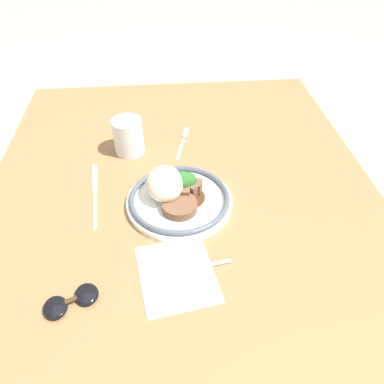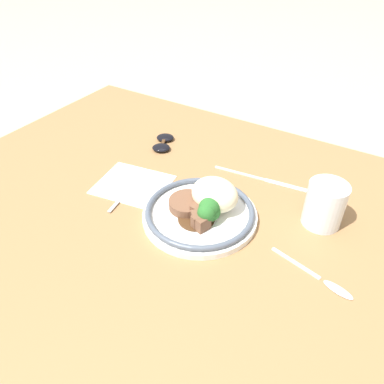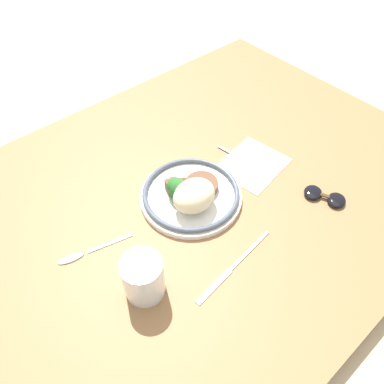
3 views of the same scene
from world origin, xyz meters
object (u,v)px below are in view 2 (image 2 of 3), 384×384
(fork, at_px, (133,185))
(knife, at_px, (263,179))
(juice_glass, at_px, (324,206))
(plate, at_px, (203,208))
(sunglasses, at_px, (163,143))
(spoon, at_px, (327,283))

(fork, height_order, knife, fork)
(juice_glass, distance_m, knife, 0.18)
(knife, bearing_deg, plate, -111.32)
(sunglasses, bearing_deg, plate, -63.17)
(juice_glass, relative_size, sunglasses, 0.88)
(fork, xyz_separation_m, spoon, (0.46, -0.05, -0.00))
(plate, height_order, fork, plate)
(knife, bearing_deg, sunglasses, 172.41)
(juice_glass, relative_size, fork, 0.54)
(juice_glass, distance_m, sunglasses, 0.46)
(fork, bearing_deg, juice_glass, -84.86)
(fork, height_order, spoon, same)
(plate, height_order, knife, plate)
(plate, height_order, juice_glass, juice_glass)
(knife, xyz_separation_m, spoon, (0.22, -0.23, 0.00))
(knife, bearing_deg, spoon, -52.37)
(fork, bearing_deg, spoon, -104.92)
(fork, relative_size, spoon, 1.07)
(plate, distance_m, juice_glass, 0.24)
(spoon, bearing_deg, knife, 147.56)
(juice_glass, bearing_deg, fork, -165.70)
(knife, distance_m, spoon, 0.31)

